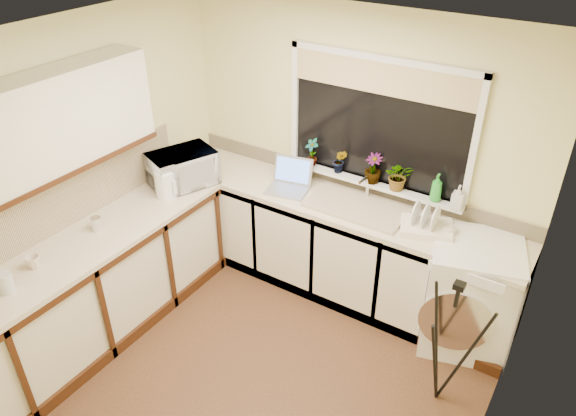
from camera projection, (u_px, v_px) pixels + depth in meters
The scene contains 34 objects.
floor at pixel (256, 369), 4.19m from camera, with size 3.20×3.20×0.00m, color brown.
ceiling at pixel (243, 50), 2.91m from camera, with size 3.20×3.20×0.00m, color white.
wall_back at pixel (354, 153), 4.62m from camera, with size 3.20×3.20×0.00m, color beige.
wall_front at pixel (57, 397), 2.47m from camera, with size 3.20×3.20×0.00m, color beige.
wall_left at pixel (86, 176), 4.28m from camera, with size 3.00×3.00×0.00m, color beige.
wall_right at pixel (501, 333), 2.81m from camera, with size 3.00×3.00×0.00m, color beige.
base_cabinet_back at pixel (302, 236), 4.97m from camera, with size 2.55×0.60×0.86m, color silver.
base_cabinet_left at pixel (100, 288), 4.34m from camera, with size 0.54×2.40×0.86m, color silver.
worktop_back at pixel (336, 203), 4.59m from camera, with size 3.20×0.60×0.04m, color beige.
worktop_left at pixel (90, 242), 4.11m from camera, with size 0.60×2.40×0.04m, color beige.
upper_cabinet at pixel (30, 132), 3.58m from camera, with size 0.28×1.90×0.70m, color silver.
splashback_left at pixel (58, 204), 4.11m from camera, with size 0.02×2.40×0.45m, color beige.
splashback_back at pixel (352, 180), 4.75m from camera, with size 3.20×0.02×0.14m, color beige.
window_glass at pixel (378, 123), 4.35m from camera, with size 1.50×0.02×1.00m, color black.
window_blind at pixel (381, 78), 4.14m from camera, with size 1.50×0.02×0.25m, color tan.
windowsill at pixel (370, 182), 4.58m from camera, with size 1.60×0.14×0.03m, color white.
sink at pixel (357, 207), 4.48m from camera, with size 0.82×0.46×0.03m, color tan.
faucet at pixel (368, 186), 4.55m from camera, with size 0.03×0.03×0.24m, color silver.
washing_machine at pixel (469, 294), 4.23m from camera, with size 0.65×0.63×0.92m, color white.
laptop at pixel (290, 181), 4.74m from camera, with size 0.41×0.39×0.25m.
kettle at pixel (165, 184), 4.60m from camera, with size 0.17×0.17×0.23m, color white.
dish_rack at pixel (426, 228), 4.18m from camera, with size 0.39×0.29×0.06m, color white.
tripod at pixel (447, 344), 3.69m from camera, with size 0.51×0.51×1.06m, color black, non-canonical shape.
glass_jug at pixel (5, 283), 3.55m from camera, with size 0.10×0.10×0.14m, color silver.
steel_jar at pixel (96, 224), 4.18m from camera, with size 0.08×0.08×0.11m, color silver.
microwave at pixel (183, 169), 4.76m from camera, with size 0.55×0.37×0.31m, color white.
plant_a at pixel (312, 152), 4.75m from camera, with size 0.13×0.09×0.25m, color #999999.
plant_b at pixel (340, 161), 4.65m from camera, with size 0.12×0.10×0.22m, color #999999.
plant_c at pixel (373, 168), 4.49m from camera, with size 0.14×0.14×0.26m, color #999999.
plant_d at pixel (399, 176), 4.39m from camera, with size 0.22×0.19×0.24m, color #999999.
soap_bottle_green at pixel (437, 188), 4.24m from camera, with size 0.09×0.09×0.23m, color green.
soap_bottle_clear at pixel (458, 197), 4.16m from camera, with size 0.09×0.09×0.19m, color #999999.
cup_back at pixel (448, 231), 4.13m from camera, with size 0.11×0.11×0.08m, color silver.
cup_left at pixel (33, 262), 3.79m from camera, with size 0.10×0.10×0.09m, color beige.
Camera 1 is at (1.78, -2.33, 3.25)m, focal length 33.96 mm.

